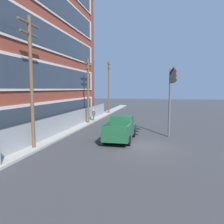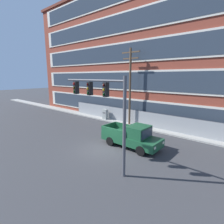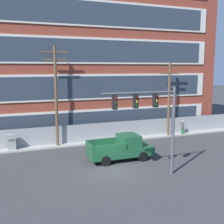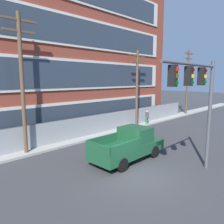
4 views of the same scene
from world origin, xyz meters
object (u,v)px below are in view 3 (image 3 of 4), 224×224
utility_pole_midblock (169,96)px  utility_pole_near_corner (56,93)px  traffic_signal_mast (152,113)px  pedestrian_near_cabinet (183,127)px  pickup_truck_dark_green (122,148)px  electrical_cabinet (12,143)px

utility_pole_midblock → utility_pole_near_corner: bearing=179.2°
traffic_signal_mast → pedestrian_near_cabinet: (9.16, 9.55, -3.53)m
utility_pole_midblock → pedestrian_near_cabinet: (1.81, -0.11, -3.55)m
traffic_signal_mast → pickup_truck_dark_green: bearing=96.5°
utility_pole_midblock → electrical_cabinet: utility_pole_midblock is taller
traffic_signal_mast → electrical_cabinet: traffic_signal_mast is taller
utility_pole_near_corner → utility_pole_midblock: (12.10, -0.18, -0.68)m
pickup_truck_dark_green → utility_pole_midblock: bearing=35.2°
utility_pole_midblock → pedestrian_near_cabinet: utility_pole_midblock is taller
utility_pole_near_corner → utility_pole_midblock: bearing=-0.8°
pickup_truck_dark_green → electrical_cabinet: bearing=146.1°
traffic_signal_mast → utility_pole_near_corner: size_ratio=0.66×
utility_pole_midblock → electrical_cabinet: 16.64m
pickup_truck_dark_green → traffic_signal_mast: bearing=-83.5°
traffic_signal_mast → electrical_cabinet: bearing=132.2°
utility_pole_near_corner → utility_pole_midblock: size_ratio=1.16×
utility_pole_near_corner → electrical_cabinet: (-4.12, -0.07, -4.41)m
utility_pole_midblock → electrical_cabinet: bearing=179.6°
utility_pole_near_corner → pickup_truck_dark_green: bearing=-53.1°
utility_pole_near_corner → pedestrian_near_cabinet: size_ratio=5.58×
utility_pole_near_corner → electrical_cabinet: utility_pole_near_corner is taller
pickup_truck_dark_green → pedestrian_near_cabinet: 11.05m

